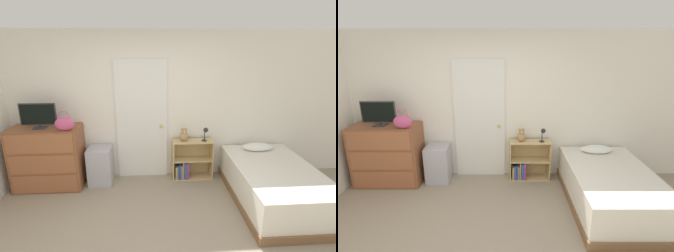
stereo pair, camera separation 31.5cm
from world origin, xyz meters
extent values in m
cube|color=white|center=(0.00, 2.11, 1.27)|extent=(10.00, 0.06, 2.55)
cube|color=white|center=(-0.07, 2.06, 1.04)|extent=(0.88, 0.04, 2.09)
sphere|color=gold|center=(0.27, 2.01, 0.95)|extent=(0.06, 0.06, 0.06)
cube|color=brown|center=(-1.61, 1.79, 0.52)|extent=(1.09, 0.54, 1.03)
cube|color=#9D5B39|center=(-1.61, 1.51, 0.18)|extent=(1.00, 0.01, 0.30)
cube|color=#9D5B39|center=(-1.61, 1.51, 0.52)|extent=(1.00, 0.01, 0.30)
cube|color=#9D5B39|center=(-1.61, 1.51, 0.86)|extent=(1.00, 0.01, 0.30)
cube|color=#2D2D33|center=(-1.67, 1.76, 1.04)|extent=(0.19, 0.16, 0.02)
cylinder|color=#2D2D33|center=(-1.67, 1.76, 1.07)|extent=(0.04, 0.04, 0.04)
cube|color=#2D2D33|center=(-1.67, 1.76, 1.26)|extent=(0.56, 0.02, 0.35)
cube|color=black|center=(-1.67, 1.75, 1.26)|extent=(0.52, 0.01, 0.32)
ellipsoid|color=#C64C7F|center=(-1.23, 1.61, 1.14)|extent=(0.29, 0.13, 0.21)
torus|color=#C64C7F|center=(-1.23, 1.61, 1.26)|extent=(0.17, 0.01, 0.17)
cube|color=#ADADB7|center=(-0.79, 1.85, 0.32)|extent=(0.39, 0.41, 0.64)
cube|color=tan|center=(0.47, 1.91, 0.35)|extent=(0.02, 0.29, 0.71)
cube|color=tan|center=(1.16, 1.91, 0.35)|extent=(0.02, 0.29, 0.71)
cube|color=tan|center=(0.81, 1.91, 0.01)|extent=(0.67, 0.29, 0.02)
cube|color=tan|center=(0.81, 1.91, 0.35)|extent=(0.67, 0.29, 0.02)
cube|color=tan|center=(0.81, 1.91, 0.70)|extent=(0.67, 0.29, 0.02)
cube|color=tan|center=(0.81, 2.05, 0.35)|extent=(0.70, 0.01, 0.71)
cube|color=tan|center=(0.52, 1.87, 0.14)|extent=(0.04, 0.17, 0.23)
cube|color=#3359B2|center=(0.56, 1.87, 0.14)|extent=(0.03, 0.19, 0.25)
cube|color=#3359B2|center=(0.59, 1.89, 0.15)|extent=(0.02, 0.22, 0.27)
cube|color=tan|center=(0.62, 1.87, 0.14)|extent=(0.02, 0.18, 0.25)
cube|color=tan|center=(0.65, 1.88, 0.17)|extent=(0.02, 0.20, 0.31)
cube|color=#3359B2|center=(0.68, 1.87, 0.17)|extent=(0.04, 0.18, 0.30)
cube|color=#8C3F8C|center=(0.72, 1.88, 0.17)|extent=(0.04, 0.21, 0.31)
sphere|color=tan|center=(0.66, 1.91, 0.78)|extent=(0.15, 0.15, 0.15)
sphere|color=tan|center=(0.66, 1.91, 0.88)|extent=(0.10, 0.10, 0.10)
sphere|color=silver|center=(0.66, 1.87, 0.88)|extent=(0.03, 0.03, 0.03)
sphere|color=tan|center=(0.62, 1.91, 0.92)|extent=(0.04, 0.04, 0.04)
sphere|color=tan|center=(0.69, 1.91, 0.92)|extent=(0.04, 0.04, 0.04)
cylinder|color=#262628|center=(1.01, 1.89, 0.71)|extent=(0.09, 0.09, 0.01)
cylinder|color=#262628|center=(1.01, 1.89, 0.80)|extent=(0.01, 0.01, 0.16)
sphere|color=#262628|center=(1.03, 1.87, 0.91)|extent=(0.08, 0.08, 0.08)
cube|color=brown|center=(1.93, 1.09, 0.06)|extent=(1.19, 1.93, 0.12)
cube|color=silver|center=(1.93, 1.09, 0.34)|extent=(1.15, 1.87, 0.44)
ellipsoid|color=white|center=(1.93, 1.79, 0.61)|extent=(0.54, 0.28, 0.12)
camera|label=1|loc=(0.08, -2.33, 2.29)|focal=28.00mm
camera|label=2|loc=(0.39, -2.34, 2.29)|focal=28.00mm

